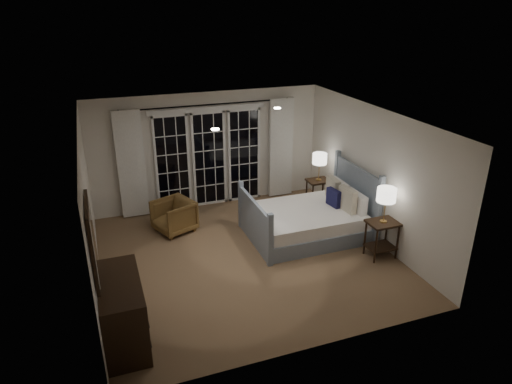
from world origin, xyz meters
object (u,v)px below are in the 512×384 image
object	(u,v)px
nightstand_right	(318,189)
lamp_left	(386,195)
bed	(309,219)
nightstand_left	(382,234)
armchair	(174,216)
lamp_right	(320,159)
dresser	(123,311)

from	to	relation	value
nightstand_right	lamp_left	size ratio (longest dim) A/B	0.99
bed	nightstand_left	size ratio (longest dim) A/B	3.21
nightstand_left	armchair	bearing A→B (deg)	145.70
bed	armchair	world-z (taller)	bed
nightstand_right	armchair	distance (m)	3.20
nightstand_right	lamp_right	bearing A→B (deg)	-153.43
nightstand_right	nightstand_left	bearing A→B (deg)	-88.50
lamp_right	dresser	bearing A→B (deg)	-145.79
dresser	lamp_left	bearing A→B (deg)	8.73
armchair	dresser	xyz separation A→B (m)	(-1.21, -2.91, 0.13)
nightstand_left	lamp_right	bearing A→B (deg)	91.50
lamp_left	nightstand_right	bearing A→B (deg)	91.50
lamp_right	dresser	size ratio (longest dim) A/B	0.47
nightstand_right	lamp_right	world-z (taller)	lamp_right
nightstand_right	armchair	xyz separation A→B (m)	(-3.20, -0.09, -0.09)
armchair	nightstand_right	bearing A→B (deg)	69.39
bed	lamp_right	world-z (taller)	bed
bed	nightstand_left	xyz separation A→B (m)	(0.83, -1.17, 0.13)
lamp_left	armchair	size ratio (longest dim) A/B	0.89
nightstand_right	lamp_left	world-z (taller)	lamp_left
lamp_left	dresser	size ratio (longest dim) A/B	0.49
bed	nightstand_right	world-z (taller)	bed
nightstand_right	lamp_left	distance (m)	2.44
nightstand_right	armchair	world-z (taller)	armchair
nightstand_left	nightstand_right	distance (m)	2.31
lamp_left	dresser	bearing A→B (deg)	-171.27
armchair	dresser	world-z (taller)	dresser
lamp_right	armchair	world-z (taller)	lamp_right
bed	dresser	distance (m)	4.10
nightstand_left	lamp_left	bearing A→B (deg)	0.00
bed	nightstand_right	bearing A→B (deg)	56.08
bed	nightstand_left	bearing A→B (deg)	-54.78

